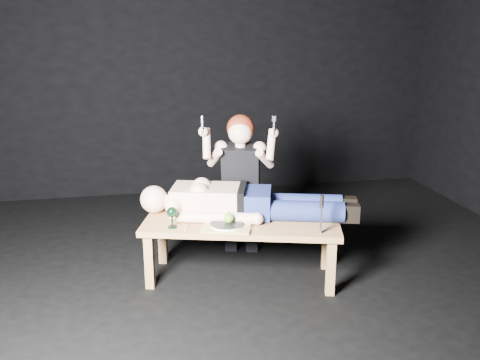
{
  "coord_description": "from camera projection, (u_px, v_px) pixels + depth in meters",
  "views": [
    {
      "loc": [
        -0.84,
        -3.39,
        1.82
      ],
      "look_at": [
        -0.12,
        0.26,
        0.75
      ],
      "focal_mm": 40.02,
      "sensor_mm": 36.0,
      "label": 1
    }
  ],
  "objects": [
    {
      "name": "ground",
      "position": [
        263.0,
        288.0,
        3.86
      ],
      "size": [
        5.0,
        5.0,
        0.0
      ],
      "primitive_type": "plane",
      "color": "black",
      "rests_on": "ground"
    },
    {
      "name": "back_wall",
      "position": [
        210.0,
        57.0,
        5.8
      ],
      "size": [
        5.0,
        0.0,
        5.0
      ],
      "primitive_type": "plane",
      "rotation": [
        1.57,
        0.0,
        0.0
      ],
      "color": "black",
      "rests_on": "ground"
    },
    {
      "name": "table",
      "position": [
        241.0,
        250.0,
        3.97
      ],
      "size": [
        1.52,
        0.9,
        0.45
      ],
      "primitive_type": "cube",
      "rotation": [
        0.0,
        0.0,
        -0.28
      ],
      "color": "#B28043",
      "rests_on": "ground"
    },
    {
      "name": "lying_man",
      "position": [
        249.0,
        199.0,
        3.99
      ],
      "size": [
        1.52,
        0.82,
        0.27
      ],
      "primitive_type": null,
      "rotation": [
        0.0,
        0.0,
        -0.28
      ],
      "color": "beige",
      "rests_on": "table"
    },
    {
      "name": "kneeling_woman",
      "position": [
        242.0,
        182.0,
        4.34
      ],
      "size": [
        0.82,
        0.87,
        1.21
      ],
      "primitive_type": null,
      "rotation": [
        0.0,
        0.0,
        -0.29
      ],
      "color": "black",
      "rests_on": "ground"
    },
    {
      "name": "serving_tray",
      "position": [
        226.0,
        227.0,
        3.77
      ],
      "size": [
        0.39,
        0.33,
        0.02
      ],
      "primitive_type": "cube",
      "rotation": [
        0.0,
        0.0,
        -0.29
      ],
      "color": "tan",
      "rests_on": "table"
    },
    {
      "name": "plate",
      "position": [
        226.0,
        225.0,
        3.76
      ],
      "size": [
        0.28,
        0.28,
        0.02
      ],
      "primitive_type": "cylinder",
      "rotation": [
        0.0,
        0.0,
        -0.29
      ],
      "color": "white",
      "rests_on": "serving_tray"
    },
    {
      "name": "apple",
      "position": [
        229.0,
        218.0,
        3.76
      ],
      "size": [
        0.07,
        0.07,
        0.07
      ],
      "primitive_type": "sphere",
      "color": "#4B9026",
      "rests_on": "plate"
    },
    {
      "name": "goblet",
      "position": [
        172.0,
        217.0,
        3.77
      ],
      "size": [
        0.09,
        0.09,
        0.15
      ],
      "primitive_type": null,
      "rotation": [
        0.0,
        0.0,
        -0.28
      ],
      "color": "black",
      "rests_on": "table"
    },
    {
      "name": "fork_flat",
      "position": [
        187.0,
        227.0,
        3.78
      ],
      "size": [
        0.06,
        0.15,
        0.01
      ],
      "primitive_type": "cube",
      "rotation": [
        0.0,
        0.0,
        -0.29
      ],
      "color": "#B2B2B7",
      "rests_on": "table"
    },
    {
      "name": "knife_flat",
      "position": [
        250.0,
        229.0,
        3.75
      ],
      "size": [
        0.08,
        0.14,
        0.01
      ],
      "primitive_type": "cube",
      "rotation": [
        0.0,
        0.0,
        -0.43
      ],
      "color": "#B2B2B7",
      "rests_on": "table"
    },
    {
      "name": "spoon_flat",
      "position": [
        246.0,
        225.0,
        3.83
      ],
      "size": [
        0.03,
        0.15,
        0.01
      ],
      "primitive_type": "cube",
      "rotation": [
        0.0,
        0.0,
        0.1
      ],
      "color": "#B2B2B7",
      "rests_on": "table"
    },
    {
      "name": "carving_knife",
      "position": [
        321.0,
        214.0,
        3.65
      ],
      "size": [
        0.04,
        0.05,
        0.27
      ],
      "primitive_type": null,
      "rotation": [
        0.0,
        0.0,
        -0.28
      ],
      "color": "#B2B2B7",
      "rests_on": "table"
    }
  ]
}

